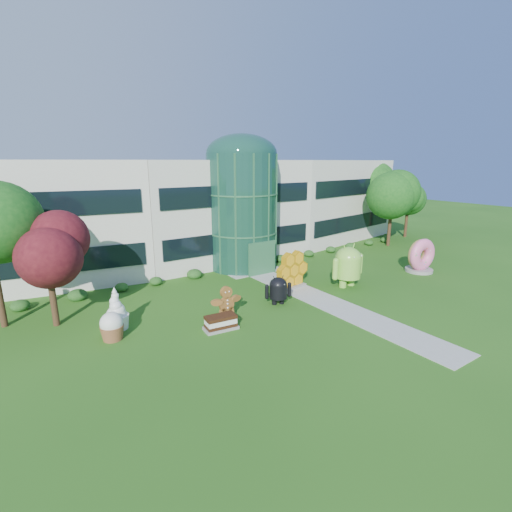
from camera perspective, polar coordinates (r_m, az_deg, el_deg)
ground at (r=24.68m, az=13.02°, el=-7.91°), size 140.00×140.00×0.00m
building at (r=37.70m, az=-7.02°, el=7.35°), size 46.00×15.00×9.30m
atrium at (r=32.48m, az=-2.15°, el=6.76°), size 6.00×6.00×9.80m
walkway at (r=25.96m, az=9.79°, el=-6.55°), size 2.40×20.00×0.04m
tree_red at (r=23.71m, az=-29.15°, el=-2.66°), size 4.00×4.00×6.00m
trees_backdrop at (r=33.42m, az=-3.05°, el=5.76°), size 52.00×8.00×8.40m
android_green at (r=28.55m, az=13.98°, el=-1.11°), size 3.16×2.11×3.57m
android_black at (r=24.49m, az=3.44°, el=-5.02°), size 2.19×1.79×2.16m
donut at (r=34.44m, az=23.98°, el=0.14°), size 2.93×1.62×2.93m
gingerbread at (r=22.36m, az=-4.58°, el=-7.11°), size 2.24×0.88×2.06m
ice_cream_sandwich at (r=21.22m, az=-5.45°, el=-10.13°), size 1.98×1.14×0.84m
honeycomb at (r=27.72m, az=5.62°, el=-2.37°), size 3.30×1.60×2.49m
froyo at (r=22.32m, az=-20.73°, el=-7.57°), size 1.70×1.70×2.43m
cupcake at (r=21.30m, az=-21.30°, el=-9.99°), size 1.43×1.43×1.54m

